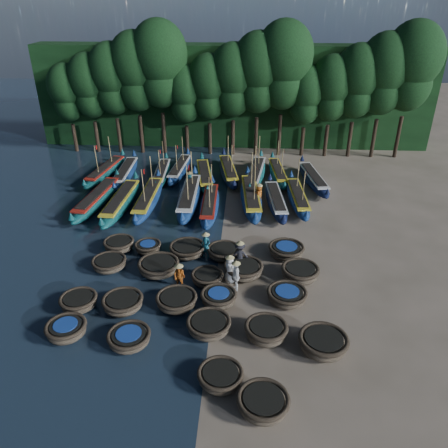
# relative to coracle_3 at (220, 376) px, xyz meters

# --- Properties ---
(ground) EXTENTS (120.00, 120.00, 0.00)m
(ground) POSITION_rel_coracle_3_xyz_m (-0.72, 9.25, -0.39)
(ground) COLOR gray
(ground) RESTS_ON ground
(foliage_wall) EXTENTS (40.00, 3.00, 10.00)m
(foliage_wall) POSITION_rel_coracle_3_xyz_m (-0.72, 32.75, 4.61)
(foliage_wall) COLOR black
(foliage_wall) RESTS_ON ground
(coracle_3) EXTENTS (2.18, 2.18, 0.69)m
(coracle_3) POSITION_rel_coracle_3_xyz_m (0.00, 0.00, 0.00)
(coracle_3) COLOR brown
(coracle_3) RESTS_ON ground
(coracle_4) EXTENTS (2.38, 2.38, 0.74)m
(coracle_4) POSITION_rel_coracle_3_xyz_m (1.76, -1.25, 0.03)
(coracle_4) COLOR brown
(coracle_4) RESTS_ON ground
(coracle_5) EXTENTS (1.98, 1.98, 0.77)m
(coracle_5) POSITION_rel_coracle_3_xyz_m (-7.52, 2.39, 0.05)
(coracle_5) COLOR brown
(coracle_5) RESTS_ON ground
(coracle_6) EXTENTS (2.07, 2.07, 0.69)m
(coracle_6) POSITION_rel_coracle_3_xyz_m (-4.41, 2.05, 0.01)
(coracle_6) COLOR brown
(coracle_6) RESTS_ON ground
(coracle_7) EXTENTS (2.20, 2.20, 0.72)m
(coracle_7) POSITION_rel_coracle_3_xyz_m (-0.77, 3.12, 0.02)
(coracle_7) COLOR brown
(coracle_7) RESTS_ON ground
(coracle_8) EXTENTS (2.10, 2.10, 0.84)m
(coracle_8) POSITION_rel_coracle_3_xyz_m (1.98, 2.79, 0.09)
(coracle_8) COLOR brown
(coracle_8) RESTS_ON ground
(coracle_9) EXTENTS (2.45, 2.45, 0.82)m
(coracle_9) POSITION_rel_coracle_3_xyz_m (4.58, 2.16, 0.08)
(coracle_9) COLOR brown
(coracle_9) RESTS_ON ground
(coracle_10) EXTENTS (2.14, 2.14, 0.73)m
(coracle_10) POSITION_rel_coracle_3_xyz_m (-7.68, 4.53, 0.03)
(coracle_10) COLOR brown
(coracle_10) RESTS_ON ground
(coracle_11) EXTENTS (2.52, 2.52, 0.75)m
(coracle_11) POSITION_rel_coracle_3_xyz_m (-5.36, 4.55, 0.04)
(coracle_11) COLOR brown
(coracle_11) RESTS_ON ground
(coracle_12) EXTENTS (2.42, 2.42, 0.71)m
(coracle_12) POSITION_rel_coracle_3_xyz_m (-2.61, 4.93, 0.01)
(coracle_12) COLOR brown
(coracle_12) RESTS_ON ground
(coracle_13) EXTENTS (2.26, 2.26, 0.75)m
(coracle_13) POSITION_rel_coracle_3_xyz_m (-0.43, 5.25, 0.04)
(coracle_13) COLOR brown
(coracle_13) RESTS_ON ground
(coracle_14) EXTENTS (2.64, 2.64, 0.74)m
(coracle_14) POSITION_rel_coracle_3_xyz_m (3.18, 5.64, 0.03)
(coracle_14) COLOR brown
(coracle_14) RESTS_ON ground
(coracle_15) EXTENTS (2.50, 2.50, 0.68)m
(coracle_15) POSITION_rel_coracle_3_xyz_m (-7.15, 8.20, -0.00)
(coracle_15) COLOR brown
(coracle_15) RESTS_ON ground
(coracle_16) EXTENTS (2.81, 2.81, 0.79)m
(coracle_16) POSITION_rel_coracle_3_xyz_m (-4.13, 7.94, 0.06)
(coracle_16) COLOR brown
(coracle_16) RESTS_ON ground
(coracle_17) EXTENTS (2.18, 2.18, 0.70)m
(coracle_17) POSITION_rel_coracle_3_xyz_m (-1.19, 7.08, 0.01)
(coracle_17) COLOR brown
(coracle_17) RESTS_ON ground
(coracle_18) EXTENTS (2.65, 2.65, 0.77)m
(coracle_18) POSITION_rel_coracle_3_xyz_m (0.83, 7.94, 0.05)
(coracle_18) COLOR brown
(coracle_18) RESTS_ON ground
(coracle_19) EXTENTS (2.21, 2.21, 0.85)m
(coracle_19) POSITION_rel_coracle_3_xyz_m (4.06, 7.74, 0.09)
(coracle_19) COLOR brown
(coracle_19) RESTS_ON ground
(coracle_20) EXTENTS (2.18, 2.18, 0.74)m
(coracle_20) POSITION_rel_coracle_3_xyz_m (-7.13, 10.31, 0.03)
(coracle_20) COLOR brown
(coracle_20) RESTS_ON ground
(coracle_21) EXTENTS (1.95, 1.95, 0.65)m
(coracle_21) POSITION_rel_coracle_3_xyz_m (-5.24, 10.19, -0.01)
(coracle_21) COLOR brown
(coracle_21) RESTS_ON ground
(coracle_22) EXTENTS (2.32, 2.32, 0.74)m
(coracle_22) POSITION_rel_coracle_3_xyz_m (-2.71, 9.97, 0.03)
(coracle_22) COLOR brown
(coracle_22) RESTS_ON ground
(coracle_23) EXTENTS (2.54, 2.54, 0.71)m
(coracle_23) POSITION_rel_coracle_3_xyz_m (-0.43, 9.86, 0.01)
(coracle_23) COLOR brown
(coracle_23) RESTS_ON ground
(coracle_24) EXTENTS (2.79, 2.79, 0.73)m
(coracle_24) POSITION_rel_coracle_3_xyz_m (3.46, 10.25, 0.03)
(coracle_24) COLOR brown
(coracle_24) RESTS_ON ground
(long_boat_1) EXTENTS (2.44, 8.53, 1.51)m
(long_boat_1) POSITION_rel_coracle_3_xyz_m (-10.55, 16.71, 0.18)
(long_boat_1) COLOR #0E534C
(long_boat_1) RESTS_ON ground
(long_boat_2) EXTENTS (1.90, 8.66, 1.53)m
(long_boat_2) POSITION_rel_coracle_3_xyz_m (-8.57, 16.21, 0.19)
(long_boat_2) COLOR #0E534C
(long_boat_2) RESTS_ON ground
(long_boat_3) EXTENTS (1.54, 8.48, 3.60)m
(long_boat_3) POSITION_rel_coracle_3_xyz_m (-6.62, 16.88, 0.18)
(long_boat_3) COLOR navy
(long_boat_3) RESTS_ON ground
(long_boat_4) EXTENTS (1.71, 9.06, 3.85)m
(long_boat_4) POSITION_rel_coracle_3_xyz_m (-3.52, 17.35, 0.22)
(long_boat_4) COLOR navy
(long_boat_4) RESTS_ON ground
(long_boat_5) EXTENTS (1.51, 7.85, 3.33)m
(long_boat_5) POSITION_rel_coracle_3_xyz_m (-1.85, 16.25, 0.14)
(long_boat_5) COLOR navy
(long_boat_5) RESTS_ON ground
(long_boat_6) EXTENTS (2.16, 8.86, 3.77)m
(long_boat_6) POSITION_rel_coracle_3_xyz_m (1.23, 17.63, 0.21)
(long_boat_6) COLOR navy
(long_boat_6) RESTS_ON ground
(long_boat_7) EXTENTS (2.02, 7.58, 1.34)m
(long_boat_7) POSITION_rel_coracle_3_xyz_m (3.14, 17.22, 0.12)
(long_boat_7) COLOR #0F133A
(long_boat_7) RESTS_ON ground
(long_boat_8) EXTENTS (1.85, 7.77, 3.31)m
(long_boat_8) POSITION_rel_coracle_3_xyz_m (4.85, 17.86, 0.13)
(long_boat_8) COLOR navy
(long_boat_8) RESTS_ON ground
(long_boat_9) EXTENTS (2.58, 7.86, 3.38)m
(long_boat_9) POSITION_rel_coracle_3_xyz_m (-11.63, 22.46, 0.14)
(long_boat_9) COLOR #0E534C
(long_boat_9) RESTS_ON ground
(long_boat_10) EXTENTS (1.56, 7.89, 1.39)m
(long_boat_10) POSITION_rel_coracle_3_xyz_m (-9.78, 22.17, 0.14)
(long_boat_10) COLOR navy
(long_boat_10) RESTS_ON ground
(long_boat_11) EXTENTS (1.62, 7.26, 3.09)m
(long_boat_11) POSITION_rel_coracle_3_xyz_m (-6.60, 22.35, 0.10)
(long_boat_11) COLOR #0E534C
(long_boat_11) RESTS_ON ground
(long_boat_12) EXTENTS (1.89, 7.48, 3.19)m
(long_boat_12) POSITION_rel_coracle_3_xyz_m (-5.16, 23.45, 0.11)
(long_boat_12) COLOR navy
(long_boat_12) RESTS_ON ground
(long_boat_13) EXTENTS (2.63, 7.87, 1.40)m
(long_boat_13) POSITION_rel_coracle_3_xyz_m (-2.78, 21.86, 0.14)
(long_boat_13) COLOR #0E534C
(long_boat_13) RESTS_ON ground
(long_boat_14) EXTENTS (2.69, 7.88, 3.39)m
(long_boat_14) POSITION_rel_coracle_3_xyz_m (-0.77, 23.15, 0.15)
(long_boat_14) COLOR #0F133A
(long_boat_14) RESTS_ON ground
(long_boat_15) EXTENTS (2.54, 8.45, 3.62)m
(long_boat_15) POSITION_rel_coracle_3_xyz_m (1.63, 22.46, 0.18)
(long_boat_15) COLOR #0E534C
(long_boat_15) RESTS_ON ground
(long_boat_16) EXTENTS (1.97, 7.26, 3.10)m
(long_boat_16) POSITION_rel_coracle_3_xyz_m (3.58, 23.06, 0.10)
(long_boat_16) COLOR #0E534C
(long_boat_16) RESTS_ON ground
(long_boat_17) EXTENTS (2.59, 7.79, 1.39)m
(long_boat_17) POSITION_rel_coracle_3_xyz_m (6.51, 21.74, 0.14)
(long_boat_17) COLOR #0F133A
(long_boat_17) RESTS_ON ground
(fisherman_0) EXTENTS (0.92, 0.97, 1.86)m
(fisherman_0) POSITION_rel_coracle_3_xyz_m (0.05, 7.35, 0.50)
(fisherman_0) COLOR white
(fisherman_0) RESTS_ON ground
(fisherman_1) EXTENTS (0.73, 0.64, 1.89)m
(fisherman_1) POSITION_rel_coracle_3_xyz_m (-1.52, 9.79, 0.55)
(fisherman_1) COLOR #195A6C
(fisherman_1) RESTS_ON ground
(fisherman_2) EXTENTS (0.89, 0.80, 1.70)m
(fisherman_2) POSITION_rel_coracle_3_xyz_m (-2.70, 6.58, 0.42)
(fisherman_2) COLOR #B25417
(fisherman_2) RESTS_ON ground
(fisherman_3) EXTENTS (1.14, 0.66, 1.96)m
(fisherman_3) POSITION_rel_coracle_3_xyz_m (0.59, 8.74, 0.52)
(fisherman_3) COLOR black
(fisherman_3) RESTS_ON ground
(fisherman_4) EXTENTS (0.60, 1.11, 1.99)m
(fisherman_4) POSITION_rel_coracle_3_xyz_m (0.42, 6.58, 0.56)
(fisherman_4) COLOR white
(fisherman_4) RESTS_ON ground
(fisherman_5) EXTENTS (0.58, 1.54, 1.83)m
(fisherman_5) POSITION_rel_coracle_3_xyz_m (-3.77, 19.82, 0.46)
(fisherman_5) COLOR #195A6C
(fisherman_5) RESTS_ON ground
(fisherman_6) EXTENTS (0.75, 0.98, 1.98)m
(fisherman_6) POSITION_rel_coracle_3_xyz_m (1.83, 17.32, 0.55)
(fisherman_6) COLOR #B25417
(fisherman_6) RESTS_ON ground
(tree_0) EXTENTS (3.68, 3.68, 8.68)m
(tree_0) POSITION_rel_coracle_3_xyz_m (-16.72, 29.25, 5.58)
(tree_0) COLOR black
(tree_0) RESTS_ON ground
(tree_1) EXTENTS (4.09, 4.09, 9.65)m
(tree_1) POSITION_rel_coracle_3_xyz_m (-14.42, 29.25, 6.25)
(tree_1) COLOR black
(tree_1) RESTS_ON ground
(tree_2) EXTENTS (4.51, 4.51, 10.63)m
(tree_2) POSITION_rel_coracle_3_xyz_m (-12.12, 29.25, 6.93)
(tree_2) COLOR black
(tree_2) RESTS_ON ground
(tree_3) EXTENTS (4.92, 4.92, 11.60)m
(tree_3) POSITION_rel_coracle_3_xyz_m (-9.82, 29.25, 7.60)
(tree_3) COLOR black
(tree_3) RESTS_ON ground
(tree_4) EXTENTS (5.34, 5.34, 12.58)m
(tree_4) POSITION_rel_coracle_3_xyz_m (-7.52, 29.25, 8.28)
(tree_4) COLOR black
(tree_4) RESTS_ON ground
(tree_5) EXTENTS (3.68, 3.68, 8.68)m
(tree_5) POSITION_rel_coracle_3_xyz_m (-5.22, 29.25, 5.58)
(tree_5) COLOR black
(tree_5) RESTS_ON ground
(tree_6) EXTENTS (4.09, 4.09, 9.65)m
(tree_6) POSITION_rel_coracle_3_xyz_m (-2.92, 29.25, 6.25)
(tree_6) COLOR black
(tree_6) RESTS_ON ground
(tree_7) EXTENTS (4.51, 4.51, 10.63)m
(tree_7) POSITION_rel_coracle_3_xyz_m (-0.62, 29.25, 6.93)
(tree_7) COLOR black
(tree_7) RESTS_ON ground
(tree_8) EXTENTS (4.92, 4.92, 11.60)m
(tree_8) POSITION_rel_coracle_3_xyz_m (1.68, 29.25, 7.60)
(tree_8) COLOR black
(tree_8) RESTS_ON ground
(tree_9) EXTENTS (5.34, 5.34, 12.58)m
(tree_9) POSITION_rel_coracle_3_xyz_m (3.98, 29.25, 8.28)
(tree_9) COLOR black
(tree_9) RESTS_ON ground
(tree_10) EXTENTS (3.68, 3.68, 8.68)m
(tree_10) POSITION_rel_coracle_3_xyz_m (6.28, 29.25, 5.58)
(tree_10) COLOR black
(tree_10) RESTS_ON ground
(tree_11) EXTENTS (4.09, 4.09, 9.65)m
(tree_11) POSITION_rel_coracle_3_xyz_m (8.58, 29.25, 6.25)
(tree_11) COLOR black
(tree_11) RESTS_ON ground
(tree_12) EXTENTS (4.51, 4.51, 10.63)m
(tree_12) POSITION_rel_coracle_3_xyz_m (10.88, 29.25, 6.93)
(tree_12) COLOR black
(tree_12) RESTS_ON ground
(tree_13) EXTENTS (4.92, 4.92, 11.60)m
(tree_13) POSITION_rel_coracle_3_xyz_m (13.18, 29.25, 7.60)
(tree_13) COLOR black
(tree_13) RESTS_ON ground
(tree_14) EXTENTS (5.34, 5.34, 12.58)m
(tree_14) POSITION_rel_coracle_3_xyz_m (15.48, 29.25, 8.28)
(tree_14) COLOR black
(tree_14) RESTS_ON ground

